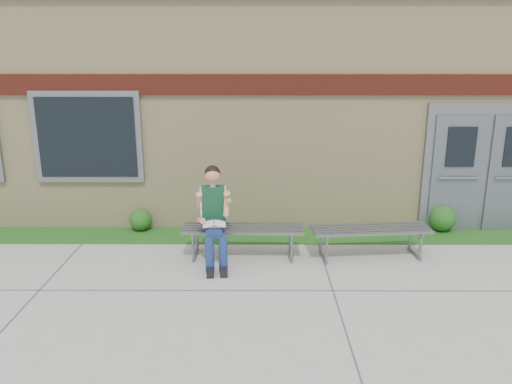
{
  "coord_description": "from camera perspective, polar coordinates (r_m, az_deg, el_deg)",
  "views": [
    {
      "loc": [
        -0.02,
        -5.66,
        3.11
      ],
      "look_at": [
        -0.05,
        1.7,
        1.06
      ],
      "focal_mm": 35.0,
      "sensor_mm": 36.0,
      "label": 1
    }
  ],
  "objects": [
    {
      "name": "ground",
      "position": [
        6.46,
        0.41,
        -13.23
      ],
      "size": [
        80.0,
        80.0,
        0.0
      ],
      "primitive_type": "plane",
      "color": "#9E9E99",
      "rests_on": "ground"
    },
    {
      "name": "grass_strip",
      "position": [
        8.83,
        0.36,
        -5.01
      ],
      "size": [
        16.0,
        0.8,
        0.02
      ],
      "primitive_type": "cube",
      "color": "#134815",
      "rests_on": "ground"
    },
    {
      "name": "school_building",
      "position": [
        11.7,
        0.35,
        10.62
      ],
      "size": [
        16.2,
        6.22,
        4.2
      ],
      "color": "beige",
      "rests_on": "ground"
    },
    {
      "name": "bench_left",
      "position": [
        7.85,
        -1.5,
        -4.81
      ],
      "size": [
        1.9,
        0.56,
        0.49
      ],
      "rotation": [
        0.0,
        0.0,
        -0.02
      ],
      "color": "slate",
      "rests_on": "ground"
    },
    {
      "name": "bench_right",
      "position": [
        8.05,
        12.94,
        -4.77
      ],
      "size": [
        1.89,
        0.68,
        0.48
      ],
      "rotation": [
        0.0,
        0.0,
        0.09
      ],
      "color": "slate",
      "rests_on": "ground"
    },
    {
      "name": "girl",
      "position": [
        7.53,
        -4.83,
        -2.57
      ],
      "size": [
        0.57,
        0.92,
        1.49
      ],
      "rotation": [
        0.0,
        0.0,
        0.11
      ],
      "color": "navy",
      "rests_on": "ground"
    },
    {
      "name": "shrub_mid",
      "position": [
        9.24,
        -13.06,
        -3.13
      ],
      "size": [
        0.39,
        0.39,
        0.39
      ],
      "primitive_type": "sphere",
      "color": "#134815",
      "rests_on": "grass_strip"
    },
    {
      "name": "shrub_east",
      "position": [
        9.57,
        20.51,
        -2.82
      ],
      "size": [
        0.47,
        0.47,
        0.47
      ],
      "primitive_type": "sphere",
      "color": "#134815",
      "rests_on": "grass_strip"
    }
  ]
}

